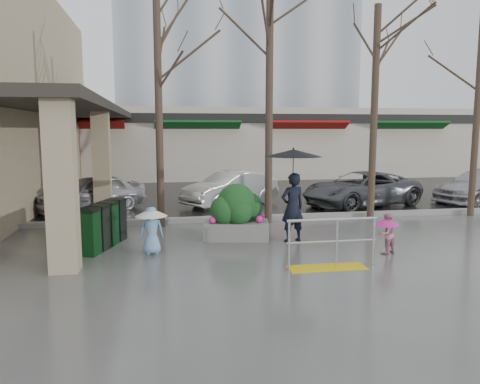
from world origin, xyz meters
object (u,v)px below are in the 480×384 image
object	(u,v)px
tree_midwest	(270,45)
tree_mideast	(376,61)
handrail	(330,250)
news_boxes	(103,225)
child_blue	(151,224)
tree_west	(157,47)
woman	(293,183)
car_c	(361,189)
child_pink	(386,230)
car_b	(231,188)
car_a	(91,193)
planter	(237,213)

from	to	relation	value
tree_midwest	tree_mideast	distance (m)	3.32
handrail	tree_midwest	size ratio (longest dim) A/B	0.27
news_boxes	child_blue	bearing A→B (deg)	-16.71
tree_west	woman	size ratio (longest dim) A/B	2.88
tree_west	car_c	xyz separation A→B (m)	(7.27, 2.44, -4.45)
handrail	woman	world-z (taller)	woman
tree_west	child_blue	world-z (taller)	tree_west
child_pink	car_c	size ratio (longest dim) A/B	0.21
tree_mideast	car_b	size ratio (longest dim) A/B	1.70
car_b	child_blue	bearing A→B (deg)	-56.10
child_pink	child_blue	distance (m)	5.30
tree_midwest	tree_west	bearing A→B (deg)	-180.00
tree_mideast	car_b	distance (m)	6.73
tree_mideast	car_c	xyz separation A→B (m)	(0.77, 2.44, -4.23)
child_pink	car_a	distance (m)	10.10
tree_midwest	planter	size ratio (longest dim) A/B	3.96
tree_west	woman	world-z (taller)	tree_west
news_boxes	car_c	bearing A→B (deg)	47.06
child_pink	tree_mideast	bearing A→B (deg)	-133.71
tree_mideast	child_pink	xyz separation A→B (m)	(-1.50, -3.97, -4.32)
handrail	child_pink	world-z (taller)	handrail
woman	tree_west	bearing A→B (deg)	-51.84
tree_west	car_a	bearing A→B (deg)	128.59
tree_west	tree_mideast	xyz separation A→B (m)	(6.50, 0.00, -0.22)
handrail	car_c	bearing A→B (deg)	61.64
tree_west	news_boxes	xyz separation A→B (m)	(-1.37, -2.26, -4.55)
tree_mideast	car_a	size ratio (longest dim) A/B	1.76
tree_midwest	woman	xyz separation A→B (m)	(0.04, -2.48, -3.76)
tree_midwest	child_pink	size ratio (longest dim) A/B	7.52
handrail	car_b	distance (m)	8.30
car_b	woman	bearing A→B (deg)	-26.55
child_blue	car_c	distance (m)	9.30
handrail	tree_west	bearing A→B (deg)	124.99
tree_west	car_a	distance (m)	5.84
tree_mideast	planter	world-z (taller)	tree_mideast
child_blue	woman	bearing A→B (deg)	-174.59
tree_mideast	car_a	world-z (taller)	tree_mideast
planter	woman	bearing A→B (deg)	-21.99
handrail	tree_mideast	bearing A→B (deg)	56.81
tree_mideast	child_blue	distance (m)	8.49
tree_midwest	car_b	world-z (taller)	tree_midwest
tree_midwest	child_blue	distance (m)	6.47
handrail	tree_west	size ratio (longest dim) A/B	0.28
woman	car_b	distance (m)	6.04
tree_mideast	child_blue	world-z (taller)	tree_mideast
planter	child_pink	bearing A→B (deg)	-33.26
tree_mideast	child_pink	world-z (taller)	tree_mideast
woman	news_boxes	xyz separation A→B (m)	(-4.60, 0.23, -0.94)
tree_mideast	car_c	world-z (taller)	tree_mideast
tree_midwest	handrail	bearing A→B (deg)	-88.09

